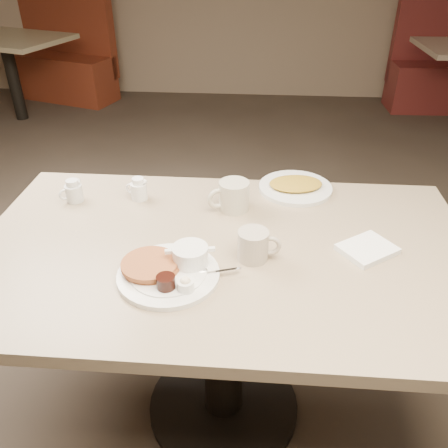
# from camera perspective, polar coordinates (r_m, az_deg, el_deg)

# --- Properties ---
(room) EXTENTS (7.04, 8.04, 2.84)m
(room) POSITION_cam_1_polar(r_m,az_deg,el_deg) (1.15, -0.09, 24.62)
(room) COLOR #4C3F33
(room) RESTS_ON ground
(diner_table) EXTENTS (1.50, 0.90, 0.75)m
(diner_table) POSITION_cam_1_polar(r_m,az_deg,el_deg) (1.50, -0.06, -8.17)
(diner_table) COLOR tan
(diner_table) RESTS_ON ground
(main_plate) EXTENTS (0.36, 0.32, 0.07)m
(main_plate) POSITION_cam_1_polar(r_m,az_deg,el_deg) (1.29, -6.58, -5.39)
(main_plate) COLOR white
(main_plate) RESTS_ON diner_table
(coffee_mug_near) EXTENTS (0.13, 0.09, 0.09)m
(coffee_mug_near) POSITION_cam_1_polar(r_m,az_deg,el_deg) (1.33, 3.70, -2.55)
(coffee_mug_near) COLOR #B8AC9C
(coffee_mug_near) RESTS_ON diner_table
(napkin) EXTENTS (0.19, 0.19, 0.02)m
(napkin) POSITION_cam_1_polar(r_m,az_deg,el_deg) (1.44, 17.06, -2.96)
(napkin) COLOR white
(napkin) RESTS_ON diner_table
(coffee_mug_far) EXTENTS (0.16, 0.13, 0.10)m
(coffee_mug_far) POSITION_cam_1_polar(r_m,az_deg,el_deg) (1.56, 1.08, 3.44)
(coffee_mug_far) COLOR beige
(coffee_mug_far) RESTS_ON diner_table
(creamer_left) EXTENTS (0.08, 0.08, 0.08)m
(creamer_left) POSITION_cam_1_polar(r_m,az_deg,el_deg) (1.70, -17.88, 3.78)
(creamer_left) COLOR silver
(creamer_left) RESTS_ON diner_table
(creamer_right) EXTENTS (0.09, 0.07, 0.08)m
(creamer_right) POSITION_cam_1_polar(r_m,az_deg,el_deg) (1.66, -10.38, 4.16)
(creamer_right) COLOR white
(creamer_right) RESTS_ON diner_table
(hash_plate) EXTENTS (0.31, 0.31, 0.04)m
(hash_plate) POSITION_cam_1_polar(r_m,az_deg,el_deg) (1.72, 8.71, 4.56)
(hash_plate) COLOR silver
(hash_plate) RESTS_ON diner_table
(booth_back_left) EXTENTS (1.42, 1.54, 1.12)m
(booth_back_left) POSITION_cam_1_polar(r_m,az_deg,el_deg) (5.36, -19.43, 18.38)
(booth_back_left) COLOR maroon
(booth_back_left) RESTS_ON ground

